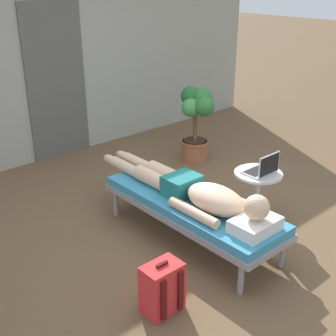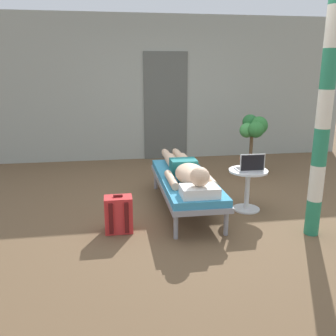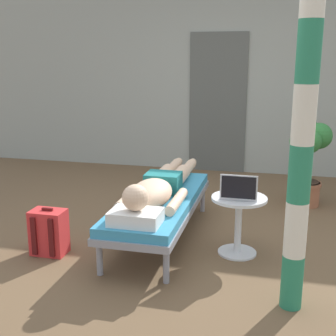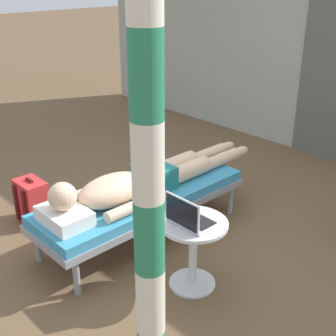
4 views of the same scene
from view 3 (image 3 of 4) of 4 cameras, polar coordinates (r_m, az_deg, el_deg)
The scene contains 10 objects.
ground_plane at distance 4.38m, azimuth 1.42°, elevation -8.83°, with size 40.00×40.00×0.00m, color brown.
house_wall_back at distance 6.82m, azimuth 5.14°, elevation 11.06°, with size 7.60×0.20×2.70m, color #999E93.
house_door_panel at distance 6.71m, azimuth 6.35°, elevation 8.16°, with size 0.84×0.03×2.04m, color #545651.
lounge_chair at distance 4.25m, azimuth -1.06°, elevation -4.56°, with size 0.65×1.88×0.42m.
person_reclining at distance 4.14m, azimuth -1.27°, elevation -2.56°, with size 0.53×2.17×0.32m.
side_table at distance 3.96m, azimuth 8.98°, elevation -5.98°, with size 0.48×0.48×0.52m.
laptop at distance 3.84m, azimuth 9.04°, elevation -3.07°, with size 0.31×0.24×0.23m.
backpack at distance 4.11m, azimuth -14.89°, elevation -7.92°, with size 0.30×0.26×0.42m.
potted_plant at distance 5.37m, azimuth 17.48°, elevation 1.44°, with size 0.47×0.50×1.00m.
porch_post at distance 2.96m, azimuth 16.96°, elevation 6.50°, with size 0.15×0.15×2.69m.
Camera 3 is at (0.86, -3.94, 1.70)m, focal length 47.85 mm.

